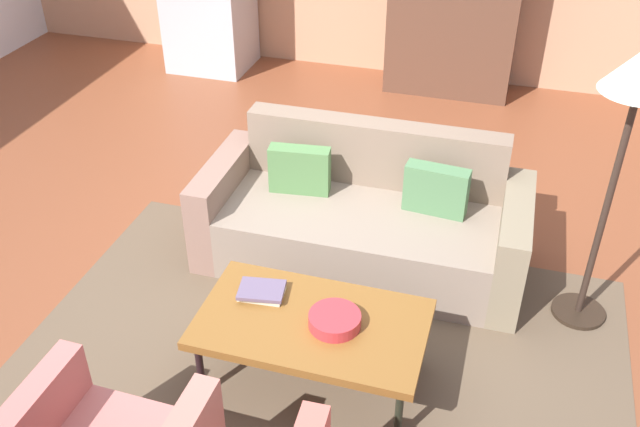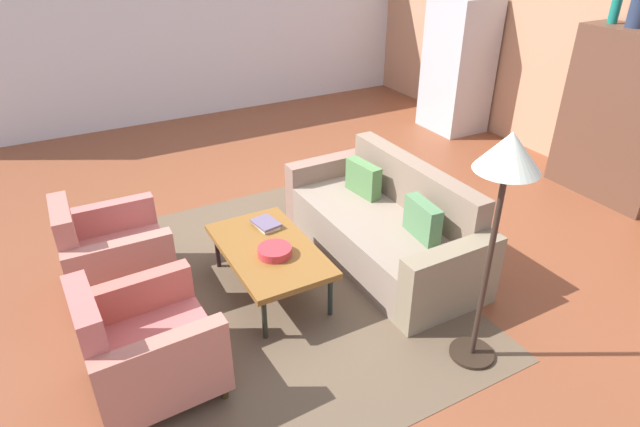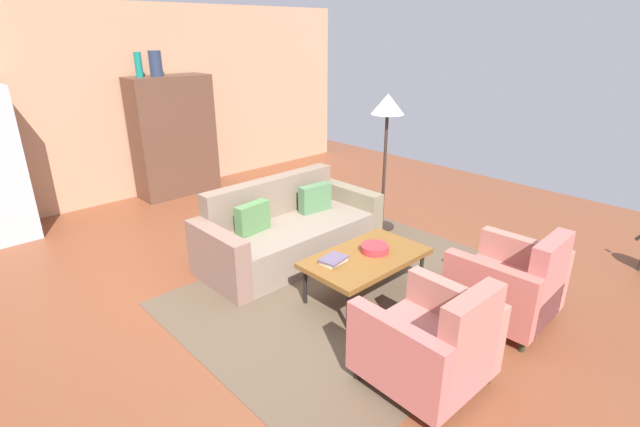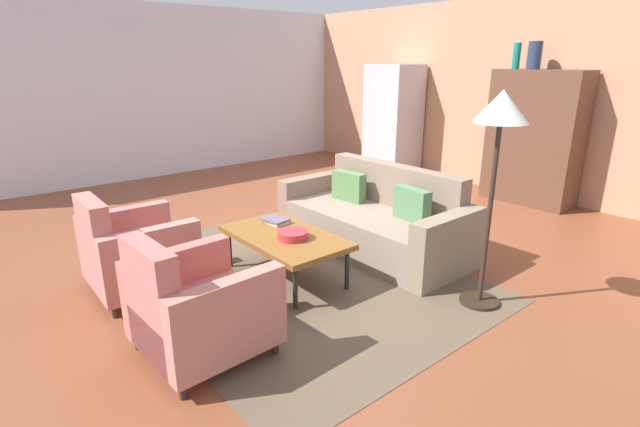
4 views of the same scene
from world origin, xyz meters
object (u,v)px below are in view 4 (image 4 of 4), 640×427
object	(u,v)px
book_stack	(275,221)
refrigerator	(393,120)
vase_tall	(517,56)
couch	(376,221)
coffee_table	(285,238)
fruit_bowl	(293,235)
cabinet	(534,138)
armchair_left	(132,255)
vase_round	(534,55)
floor_lamp	(499,128)
armchair_right	(194,310)

from	to	relation	value
book_stack	refrigerator	size ratio (longest dim) A/B	0.15
vase_tall	refrigerator	size ratio (longest dim) A/B	0.18
couch	coffee_table	distance (m)	1.19
coffee_table	fruit_bowl	xyz separation A→B (m)	(0.12, 0.00, 0.07)
fruit_bowl	refrigerator	bearing A→B (deg)	121.66
vase_tall	refrigerator	distance (m)	2.34
couch	fruit_bowl	size ratio (longest dim) A/B	7.73
book_stack	couch	bearing A→B (deg)	73.36
book_stack	vase_tall	distance (m)	4.24
couch	cabinet	xyz separation A→B (m)	(0.16, 2.89, 0.61)
cabinet	couch	bearing A→B (deg)	-93.15
armchair_left	couch	bearing A→B (deg)	76.75
cabinet	vase_round	bearing A→B (deg)	-178.19
refrigerator	vase_round	bearing A→B (deg)	2.45
fruit_bowl	book_stack	bearing A→B (deg)	165.39
couch	vase_tall	distance (m)	3.35
cabinet	floor_lamp	size ratio (longest dim) A/B	1.05
coffee_table	cabinet	bearing A→B (deg)	87.78
couch	vase_round	distance (m)	3.35
couch	coffee_table	size ratio (longest dim) A/B	1.76
armchair_left	book_stack	size ratio (longest dim) A/B	3.23
couch	armchair_right	size ratio (longest dim) A/B	2.40
vase_tall	cabinet	bearing A→B (deg)	0.68
couch	vase_tall	bearing A→B (deg)	-85.76
fruit_bowl	refrigerator	world-z (taller)	refrigerator
armchair_left	refrigerator	world-z (taller)	refrigerator
vase_round	floor_lamp	xyz separation A→B (m)	(1.40, -3.11, -0.53)
armchair_left	vase_round	distance (m)	5.52
cabinet	vase_tall	world-z (taller)	vase_tall
couch	coffee_table	bearing A→B (deg)	89.52
armchair_left	armchair_right	bearing A→B (deg)	1.07
vase_tall	floor_lamp	xyz separation A→B (m)	(1.65, -3.11, -0.53)
coffee_table	armchair_left	bearing A→B (deg)	-117.27
armchair_right	fruit_bowl	size ratio (longest dim) A/B	3.23
coffee_table	fruit_bowl	world-z (taller)	fruit_bowl
couch	vase_tall	size ratio (longest dim) A/B	6.22
cabinet	armchair_left	bearing A→B (deg)	-98.24
coffee_table	fruit_bowl	size ratio (longest dim) A/B	4.40
couch	vase_round	bearing A→B (deg)	-90.71
fruit_bowl	armchair_right	bearing A→B (deg)	-67.64
armchair_right	refrigerator	distance (m)	5.95
book_stack	floor_lamp	distance (m)	2.17
armchair_right	cabinet	xyz separation A→B (m)	(-0.44, 5.25, 0.56)
couch	vase_tall	world-z (taller)	vase_tall
armchair_left	book_stack	world-z (taller)	armchair_left
armchair_left	fruit_bowl	distance (m)	1.38
refrigerator	book_stack	bearing A→B (deg)	-62.52
fruit_bowl	vase_tall	distance (m)	4.36
armchair_left	vase_round	bearing A→B (deg)	84.43
fruit_bowl	vase_round	xyz separation A→B (m)	(-0.11, 4.07, 1.52)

